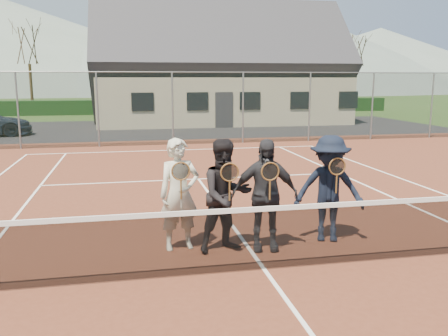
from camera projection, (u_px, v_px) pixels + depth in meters
The scene contains 19 objects.
ground at pixel (162, 129), 26.10m from camera, with size 220.00×220.00×0.00m, color #294418.
court_surface at pixel (264, 270), 6.85m from camera, with size 30.00×30.00×0.02m, color #562819.
tarmac_carpark at pixel (87, 131), 25.31m from camera, with size 40.00×12.00×0.01m, color black.
hedge_row at pixel (150, 107), 37.55m from camera, with size 40.00×1.20×1.10m, color black.
hill_west at pixel (2, 46), 91.70m from camera, with size 110.00×110.00×18.00m, color slate.
hill_centre at pixel (229, 39), 100.20m from camera, with size 120.00×120.00×22.00m, color #576860.
hill_east at pixel (379, 60), 107.84m from camera, with size 90.00×90.00×14.00m, color slate.
court_markings at pixel (264, 269), 6.84m from camera, with size 11.03×23.83×0.01m.
tennis_net at pixel (265, 235), 6.75m from camera, with size 11.68×0.08×1.10m.
perimeter_fence at pixel (173, 108), 19.56m from camera, with size 30.07×0.07×3.02m.
clubhouse at pixel (219, 59), 30.00m from camera, with size 15.60×8.20×7.70m.
tree_b at pixel (28, 38), 35.76m from camera, with size 3.20×3.20×7.77m.
tree_c at pixel (173, 40), 37.93m from camera, with size 3.20×3.20×7.77m.
tree_d at pixel (292, 42), 39.91m from camera, with size 3.20×3.20×7.77m.
tree_e at pixel (357, 43), 41.09m from camera, with size 3.20×3.20×7.77m.
player_a at pixel (179, 194), 7.54m from camera, with size 0.71×0.54×1.80m.
player_b at pixel (226, 196), 7.46m from camera, with size 1.01×0.87×1.80m.
player_c at pixel (265, 195), 7.52m from camera, with size 1.11×0.61×1.80m.
player_d at pixel (329, 189), 7.93m from camera, with size 1.32×1.01×1.80m.
Camera 1 is at (-1.86, -6.20, 2.74)m, focal length 38.00 mm.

